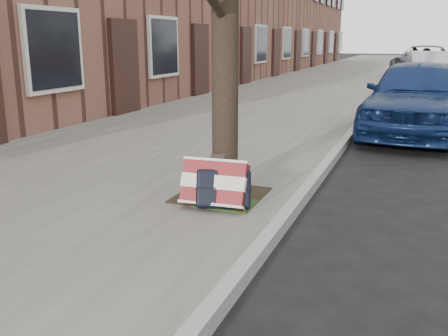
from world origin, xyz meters
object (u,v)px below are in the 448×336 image
at_px(suitcase_red, 215,184).
at_px(car_near_mid, 430,70).
at_px(car_near_front, 417,97).
at_px(suitcase_navy, 224,188).

relative_size(suitcase_red, car_near_mid, 0.16).
bearing_deg(car_near_front, suitcase_navy, -101.99).
relative_size(suitcase_red, suitcase_navy, 1.19).
height_order(suitcase_navy, car_near_mid, car_near_mid).
height_order(suitcase_navy, car_near_front, car_near_front).
bearing_deg(suitcase_red, car_near_front, 68.64).
bearing_deg(suitcase_red, car_near_mid, 78.36).
bearing_deg(car_near_mid, suitcase_red, -104.66).
bearing_deg(car_near_mid, suitcase_navy, -104.30).
height_order(car_near_front, car_near_mid, car_near_front).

